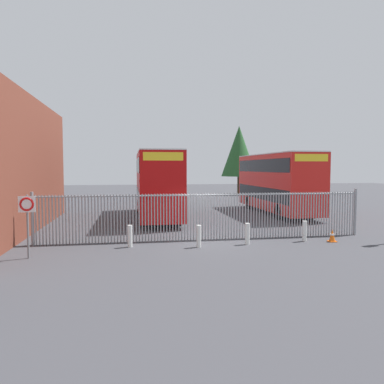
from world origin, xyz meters
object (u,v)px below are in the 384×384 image
(bollard_center_front, at_px, (199,236))
(speed_limit_sign_post, at_px, (27,211))
(double_decker_bus_behind_fence_left, at_px, (276,181))
(traffic_cone_by_gate, at_px, (332,236))
(double_decker_bus_near_gate, at_px, (157,182))
(bollard_near_left, at_px, (130,236))
(bollard_near_right, at_px, (247,234))
(bollard_far_right, at_px, (305,231))

(bollard_center_front, height_order, speed_limit_sign_post, speed_limit_sign_post)
(double_decker_bus_behind_fence_left, height_order, bollard_center_front, double_decker_bus_behind_fence_left)
(bollard_center_front, relative_size, traffic_cone_by_gate, 1.61)
(traffic_cone_by_gate, bearing_deg, bollard_center_front, -178.58)
(double_decker_bus_near_gate, relative_size, bollard_center_front, 11.38)
(double_decker_bus_near_gate, distance_m, bollard_near_left, 9.44)
(bollard_near_right, xyz_separation_m, speed_limit_sign_post, (-8.89, -1.14, 1.30))
(bollard_near_right, height_order, speed_limit_sign_post, speed_limit_sign_post)
(double_decker_bus_behind_fence_left, xyz_separation_m, bollard_near_left, (-10.71, -10.20, -1.95))
(bollard_near_left, xyz_separation_m, traffic_cone_by_gate, (9.16, -0.34, -0.19))
(double_decker_bus_near_gate, xyz_separation_m, traffic_cone_by_gate, (7.41, -9.41, -2.13))
(bollard_near_left, bearing_deg, bollard_center_front, -9.72)
(bollard_near_right, relative_size, speed_limit_sign_post, 0.40)
(bollard_far_right, height_order, traffic_cone_by_gate, bollard_far_right)
(bollard_far_right, relative_size, speed_limit_sign_post, 0.40)
(double_decker_bus_near_gate, relative_size, bollard_far_right, 11.38)
(double_decker_bus_behind_fence_left, distance_m, traffic_cone_by_gate, 10.87)
(bollard_center_front, xyz_separation_m, bollard_far_right, (5.06, 0.47, 0.00))
(bollard_near_right, bearing_deg, double_decker_bus_behind_fence_left, 61.99)
(bollard_near_left, distance_m, bollard_near_right, 5.14)
(double_decker_bus_behind_fence_left, height_order, speed_limit_sign_post, double_decker_bus_behind_fence_left)
(double_decker_bus_near_gate, distance_m, speed_limit_sign_post, 11.86)
(bollard_far_right, bearing_deg, speed_limit_sign_post, -173.21)
(bollard_center_front, height_order, bollard_near_right, same)
(bollard_far_right, bearing_deg, double_decker_bus_near_gate, 124.31)
(double_decker_bus_behind_fence_left, bearing_deg, double_decker_bus_near_gate, -172.76)
(bollard_near_right, relative_size, bollard_far_right, 1.00)
(bollard_center_front, bearing_deg, double_decker_bus_behind_fence_left, 53.87)
(double_decker_bus_behind_fence_left, relative_size, bollard_center_front, 11.38)
(double_decker_bus_near_gate, relative_size, bollard_near_right, 11.38)
(double_decker_bus_near_gate, xyz_separation_m, bollard_near_left, (-1.76, -9.06, -1.95))
(bollard_near_right, relative_size, traffic_cone_by_gate, 1.61)
(double_decker_bus_near_gate, distance_m, bollard_center_front, 9.82)
(double_decker_bus_behind_fence_left, distance_m, bollard_far_right, 10.77)
(bollard_far_right, bearing_deg, double_decker_bus_behind_fence_left, 74.95)
(double_decker_bus_behind_fence_left, distance_m, bollard_center_front, 13.39)
(double_decker_bus_near_gate, bearing_deg, speed_limit_sign_post, -117.71)
(double_decker_bus_behind_fence_left, bearing_deg, bollard_near_left, -136.40)
(bollard_near_left, bearing_deg, traffic_cone_by_gate, -2.14)
(double_decker_bus_behind_fence_left, relative_size, bollard_far_right, 11.38)
(traffic_cone_by_gate, xyz_separation_m, speed_limit_sign_post, (-12.92, -1.08, 1.49))
(speed_limit_sign_post, bearing_deg, bollard_near_left, 20.79)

